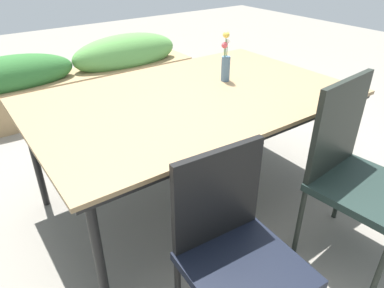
{
  "coord_description": "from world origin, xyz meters",
  "views": [
    {
      "loc": [
        -1.19,
        -1.65,
        1.55
      ],
      "look_at": [
        -0.05,
        -0.05,
        0.42
      ],
      "focal_mm": 33.17,
      "sensor_mm": 36.0,
      "label": 1
    }
  ],
  "objects_px": {
    "chair_near_right": "(355,168)",
    "planter_box": "(76,79)",
    "flower_vase": "(226,62)",
    "chair_near_left": "(235,246)",
    "dining_table": "(192,101)"
  },
  "relations": [
    {
      "from": "chair_near_right",
      "to": "planter_box",
      "type": "xyz_separation_m",
      "value": [
        -0.5,
        2.76,
        -0.22
      ]
    },
    {
      "from": "chair_near_right",
      "to": "flower_vase",
      "type": "bearing_deg",
      "value": -89.35
    },
    {
      "from": "chair_near_left",
      "to": "flower_vase",
      "type": "relative_size",
      "value": 2.79
    },
    {
      "from": "dining_table",
      "to": "flower_vase",
      "type": "relative_size",
      "value": 5.96
    },
    {
      "from": "dining_table",
      "to": "planter_box",
      "type": "height_order",
      "value": "dining_table"
    },
    {
      "from": "dining_table",
      "to": "chair_near_left",
      "type": "xyz_separation_m",
      "value": [
        -0.42,
        -0.87,
        -0.21
      ]
    },
    {
      "from": "flower_vase",
      "to": "planter_box",
      "type": "bearing_deg",
      "value": 102.42
    },
    {
      "from": "chair_near_right",
      "to": "flower_vase",
      "type": "relative_size",
      "value": 3.11
    },
    {
      "from": "dining_table",
      "to": "flower_vase",
      "type": "height_order",
      "value": "flower_vase"
    },
    {
      "from": "chair_near_left",
      "to": "flower_vase",
      "type": "bearing_deg",
      "value": -124.05
    },
    {
      "from": "dining_table",
      "to": "flower_vase",
      "type": "bearing_deg",
      "value": 12.93
    },
    {
      "from": "chair_near_left",
      "to": "chair_near_right",
      "type": "bearing_deg",
      "value": -175.25
    },
    {
      "from": "planter_box",
      "to": "chair_near_right",
      "type": "bearing_deg",
      "value": -79.68
    },
    {
      "from": "chair_near_right",
      "to": "planter_box",
      "type": "bearing_deg",
      "value": -85.13
    },
    {
      "from": "dining_table",
      "to": "chair_near_right",
      "type": "relative_size",
      "value": 1.92
    }
  ]
}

